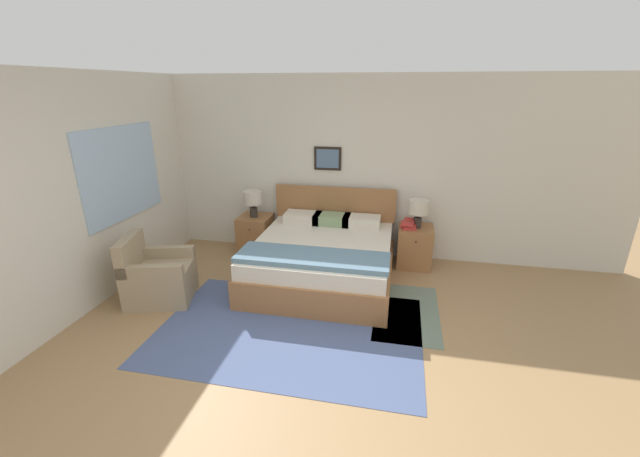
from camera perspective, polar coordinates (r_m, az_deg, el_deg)
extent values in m
plane|color=#99754C|center=(3.58, -3.56, -22.67)|extent=(16.00, 16.00, 0.00)
cube|color=beige|center=(5.78, 4.18, 8.69)|extent=(7.68, 0.06, 2.60)
cube|color=black|center=(5.76, 1.13, 10.15)|extent=(0.40, 0.02, 0.33)
cube|color=slate|center=(5.74, 1.10, 10.12)|extent=(0.33, 0.00, 0.27)
cube|color=beige|center=(5.42, -27.80, 5.68)|extent=(0.06, 5.45, 2.60)
cube|color=#9EBCDB|center=(5.46, -26.86, 7.17)|extent=(0.02, 1.38, 1.13)
cube|color=#47567F|center=(4.29, -4.50, -14.48)|extent=(2.74, 1.81, 0.01)
cube|color=slate|center=(4.68, 12.49, -11.73)|extent=(0.72, 1.27, 0.01)
cube|color=#936038|center=(5.19, 0.35, -6.14)|extent=(1.78, 1.91, 0.28)
cube|color=#936038|center=(4.31, -2.08, -9.29)|extent=(1.78, 0.06, 0.08)
cube|color=beige|center=(5.08, 0.36, -3.32)|extent=(1.71, 1.83, 0.28)
cube|color=#936038|center=(5.80, 2.16, 3.70)|extent=(1.78, 0.06, 0.49)
cube|color=slate|center=(4.48, -1.11, -4.25)|extent=(1.75, 0.53, 0.06)
cube|color=beige|center=(5.72, -2.47, 1.64)|extent=(0.52, 0.32, 0.14)
cube|color=beige|center=(5.59, 6.07, 1.07)|extent=(0.52, 0.32, 0.14)
cube|color=gray|center=(5.64, 1.75, 1.36)|extent=(0.52, 0.32, 0.14)
cube|color=#998466|center=(5.10, -22.11, -7.32)|extent=(0.86, 0.82, 0.42)
cube|color=#998466|center=(5.05, -25.92, -3.18)|extent=(0.29, 0.65, 0.38)
cube|color=#998466|center=(5.23, -21.66, -3.21)|extent=(0.72, 0.29, 0.14)
cube|color=#998466|center=(4.76, -23.49, -5.77)|extent=(0.72, 0.29, 0.14)
cube|color=#936038|center=(6.09, -9.31, -0.83)|extent=(0.47, 0.47, 0.58)
sphere|color=#332D28|center=(5.81, -10.25, -0.19)|extent=(0.02, 0.02, 0.02)
cube|color=#936038|center=(5.72, 13.58, -2.53)|extent=(0.47, 0.47, 0.58)
sphere|color=#332D28|center=(5.43, 13.77, -1.93)|extent=(0.02, 0.02, 0.02)
cylinder|color=#2D2823|center=(5.95, -9.62, 2.37)|extent=(0.11, 0.11, 0.15)
cylinder|color=#2D2823|center=(5.92, -9.68, 3.33)|extent=(0.02, 0.02, 0.06)
cylinder|color=beige|center=(5.89, -9.75, 4.49)|extent=(0.27, 0.27, 0.19)
cylinder|color=#2D2823|center=(5.57, 13.97, 0.84)|extent=(0.11, 0.11, 0.15)
cylinder|color=#2D2823|center=(5.54, 14.06, 1.85)|extent=(0.02, 0.02, 0.06)
cylinder|color=beige|center=(5.51, 14.17, 3.08)|extent=(0.27, 0.27, 0.19)
cube|color=#B7332D|center=(5.56, 12.76, 0.28)|extent=(0.21, 0.26, 0.03)
cube|color=#B7332D|center=(5.55, 12.78, 0.59)|extent=(0.24, 0.24, 0.03)
cube|color=#B7332D|center=(5.54, 12.81, 0.95)|extent=(0.20, 0.30, 0.04)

